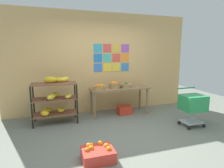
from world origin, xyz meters
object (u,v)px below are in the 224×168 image
at_px(fruit_basket_back_right, 126,85).
at_px(fruit_basket_left, 99,87).
at_px(banana_shelf_unit, 55,97).
at_px(shopping_cart, 193,104).
at_px(display_table, 119,91).
at_px(orange_crate_foreground, 98,154).
at_px(fruit_basket_right, 114,85).
at_px(produce_crate_under_table, 124,110).

xyz_separation_m(fruit_basket_back_right, fruit_basket_left, (-0.76, -0.08, 0.00)).
xyz_separation_m(banana_shelf_unit, shopping_cart, (2.92, -1.15, -0.11)).
height_order(display_table, orange_crate_foreground, display_table).
xyz_separation_m(display_table, fruit_basket_back_right, (0.18, -0.05, 0.16)).
bearing_deg(fruit_basket_left, orange_crate_foreground, -104.21).
height_order(fruit_basket_back_right, orange_crate_foreground, fruit_basket_back_right).
distance_m(banana_shelf_unit, shopping_cart, 3.14).
distance_m(banana_shelf_unit, fruit_basket_left, 1.07).
relative_size(fruit_basket_right, shopping_cart, 0.35).
bearing_deg(fruit_basket_back_right, orange_crate_foreground, -122.79).
bearing_deg(fruit_basket_back_right, fruit_basket_right, 179.40).
height_order(banana_shelf_unit, fruit_basket_left, banana_shelf_unit).
relative_size(fruit_basket_back_right, shopping_cart, 0.38).
bearing_deg(fruit_basket_left, produce_crate_under_table, 7.61).
distance_m(produce_crate_under_table, shopping_cart, 1.74).
bearing_deg(banana_shelf_unit, orange_crate_foreground, -72.13).
distance_m(display_table, orange_crate_foreground, 2.28).
xyz_separation_m(banana_shelf_unit, display_table, (1.64, 0.12, 0.01)).
distance_m(fruit_basket_left, orange_crate_foreground, 2.01).
distance_m(orange_crate_foreground, shopping_cart, 2.46).
bearing_deg(fruit_basket_back_right, shopping_cart, -48.06).
bearing_deg(display_table, banana_shelf_unit, -175.76).
relative_size(display_table, fruit_basket_back_right, 4.87).
relative_size(banana_shelf_unit, shopping_cart, 1.30).
bearing_deg(fruit_basket_left, shopping_cart, -31.65).
relative_size(produce_crate_under_table, orange_crate_foreground, 0.76).
distance_m(fruit_basket_left, produce_crate_under_table, 1.01).
bearing_deg(banana_shelf_unit, produce_crate_under_table, 3.07).
bearing_deg(shopping_cart, fruit_basket_back_right, 130.51).
bearing_deg(fruit_basket_back_right, fruit_basket_left, -174.21).
distance_m(banana_shelf_unit, fruit_basket_back_right, 1.83).
xyz_separation_m(banana_shelf_unit, fruit_basket_back_right, (1.82, 0.08, 0.17)).
xyz_separation_m(fruit_basket_left, shopping_cart, (1.87, -1.15, -0.29)).
height_order(banana_shelf_unit, display_table, banana_shelf_unit).
height_order(banana_shelf_unit, fruit_basket_back_right, banana_shelf_unit).
relative_size(banana_shelf_unit, display_table, 0.70).
relative_size(banana_shelf_unit, fruit_basket_right, 3.71).
relative_size(fruit_basket_back_right, fruit_basket_right, 1.08).
relative_size(display_table, fruit_basket_left, 5.18).
bearing_deg(banana_shelf_unit, shopping_cart, -21.55).
xyz_separation_m(fruit_basket_back_right, shopping_cart, (1.11, -1.23, -0.28)).
bearing_deg(display_table, fruit_basket_right, -164.27).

